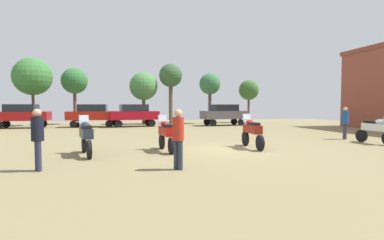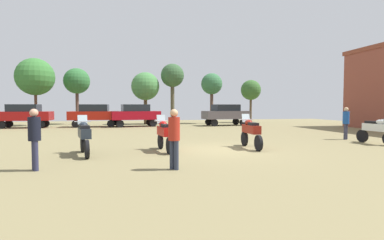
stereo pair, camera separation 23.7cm
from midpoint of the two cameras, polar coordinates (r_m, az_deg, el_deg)
ground_plane at (r=12.73m, az=6.64°, el=-5.75°), size 44.00×52.00×0.02m
motorcycle_1 at (r=16.98m, az=32.50°, el=-1.55°), size 0.62×2.10×1.47m
motorcycle_3 at (r=12.14m, az=-4.84°, el=-2.65°), size 0.64×2.15×1.48m
motorcycle_5 at (r=11.79m, az=-19.67°, el=-2.89°), size 0.78×2.26×1.51m
motorcycle_6 at (r=13.22m, az=11.89°, el=-2.19°), size 0.62×2.32×1.50m
car_1 at (r=26.89m, az=-10.69°, el=1.23°), size 4.54×2.48×2.00m
car_2 at (r=27.36m, az=-18.19°, el=1.17°), size 4.36×1.96×2.00m
car_3 at (r=28.05m, az=6.80°, el=1.32°), size 4.49×2.32×2.00m
car_4 at (r=28.49m, az=-29.64°, el=1.00°), size 4.31×1.82×2.00m
person_1 at (r=18.39m, az=28.09°, el=-0.11°), size 0.46×0.46×1.79m
person_2 at (r=8.58m, az=-2.71°, el=-2.79°), size 0.48×0.48×1.78m
person_3 at (r=9.53m, az=-27.68°, el=-2.50°), size 0.46×0.46×1.79m
tree_1 at (r=32.14m, az=-21.30°, el=6.99°), size 2.59×2.59×5.69m
tree_2 at (r=31.16m, az=-28.02°, el=7.40°), size 3.45×3.45×6.30m
tree_4 at (r=33.55m, az=11.57°, el=5.68°), size 2.23×2.23×4.76m
tree_5 at (r=30.21m, az=-8.84°, el=6.44°), size 2.83×2.83×5.27m
tree_6 at (r=31.31m, az=4.07°, el=6.87°), size 2.24×2.24×5.32m
tree_7 at (r=30.54m, az=-3.61°, el=8.40°), size 2.39×2.39×6.20m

